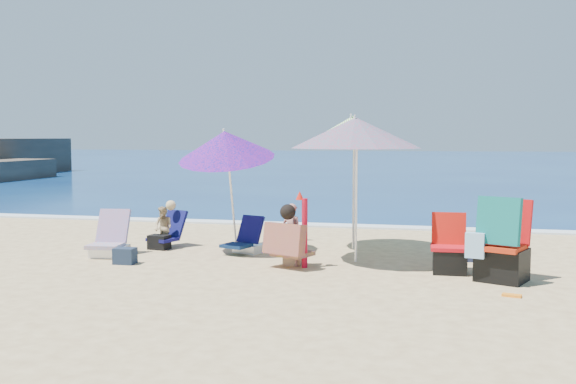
% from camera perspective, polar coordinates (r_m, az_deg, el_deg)
% --- Properties ---
extents(ground, '(120.00, 120.00, 0.00)m').
position_cam_1_polar(ground, '(9.45, 0.42, -7.19)').
color(ground, '#D8BC84').
rests_on(ground, ground).
extents(sea, '(120.00, 80.00, 0.12)m').
position_cam_1_polar(sea, '(54.10, 10.77, 2.59)').
color(sea, navy).
rests_on(sea, ground).
extents(foam, '(120.00, 0.50, 0.04)m').
position_cam_1_polar(foam, '(14.40, 4.81, -2.97)').
color(foam, white).
rests_on(foam, ground).
extents(umbrella_turquoise, '(2.58, 2.58, 2.31)m').
position_cam_1_polar(umbrella_turquoise, '(10.16, 5.93, 5.17)').
color(umbrella_turquoise, white).
rests_on(umbrella_turquoise, ground).
extents(umbrella_striped, '(1.94, 1.94, 2.37)m').
position_cam_1_polar(umbrella_striped, '(11.39, 5.67, 5.33)').
color(umbrella_striped, silver).
rests_on(umbrella_striped, ground).
extents(umbrella_blue, '(1.68, 1.75, 2.24)m').
position_cam_1_polar(umbrella_blue, '(11.04, -5.48, 4.12)').
color(umbrella_blue, white).
rests_on(umbrella_blue, ground).
extents(furled_umbrella, '(0.19, 0.13, 1.16)m').
position_cam_1_polar(furled_umbrella, '(9.81, 1.38, -2.97)').
color(furled_umbrella, red).
rests_on(furled_umbrella, ground).
extents(chair_navy, '(0.70, 0.81, 0.62)m').
position_cam_1_polar(chair_navy, '(11.16, -3.58, -4.48)').
color(chair_navy, '#0B2042').
rests_on(chair_navy, ground).
extents(chair_rainbow, '(0.62, 0.76, 0.76)m').
position_cam_1_polar(chair_rainbow, '(11.24, -15.34, -4.40)').
color(chair_rainbow, '#EA7552').
rests_on(chair_rainbow, ground).
extents(camp_chair_left, '(0.52, 0.52, 0.86)m').
position_cam_1_polar(camp_chair_left, '(9.78, 13.94, -5.39)').
color(camp_chair_left, red).
rests_on(camp_chair_left, ground).
extents(camp_chair_right, '(0.92, 0.87, 1.18)m').
position_cam_1_polar(camp_chair_right, '(9.37, 18.12, -4.89)').
color(camp_chair_right, '#B7260D').
rests_on(camp_chair_right, ground).
extents(person_center, '(0.76, 0.80, 0.97)m').
position_cam_1_polar(person_center, '(9.87, 0.10, -3.89)').
color(person_center, tan).
rests_on(person_center, ground).
extents(person_left, '(0.64, 0.78, 0.83)m').
position_cam_1_polar(person_left, '(11.77, -10.72, -3.02)').
color(person_left, tan).
rests_on(person_left, ground).
extents(bag_navy_a, '(0.33, 0.24, 0.25)m').
position_cam_1_polar(bag_navy_a, '(10.48, -14.09, -5.45)').
color(bag_navy_a, '#1A273A').
rests_on(bag_navy_a, ground).
extents(bag_black_a, '(0.38, 0.30, 0.25)m').
position_cam_1_polar(bag_black_a, '(11.70, -11.22, -4.33)').
color(bag_black_a, black).
rests_on(bag_black_a, ground).
extents(bag_tan, '(0.28, 0.20, 0.23)m').
position_cam_1_polar(bag_tan, '(10.07, 0.38, -5.77)').
color(bag_tan, tan).
rests_on(bag_tan, ground).
extents(bag_navy_b, '(0.40, 0.31, 0.30)m').
position_cam_1_polar(bag_navy_b, '(10.82, 15.61, -5.03)').
color(bag_navy_b, '#192038').
rests_on(bag_navy_b, ground).
extents(orange_item, '(0.25, 0.16, 0.03)m').
position_cam_1_polar(orange_item, '(8.60, 18.99, -8.56)').
color(orange_item, orange).
rests_on(orange_item, ground).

